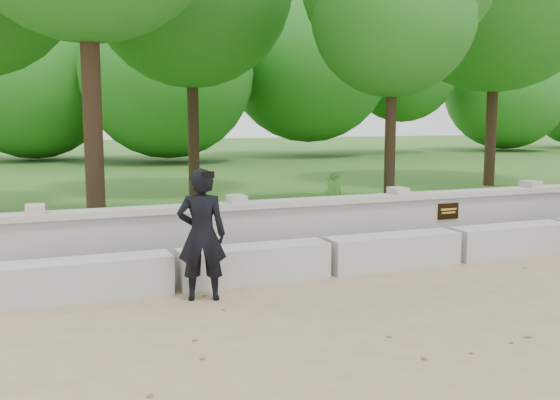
% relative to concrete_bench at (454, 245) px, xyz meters
% --- Properties ---
extents(ground, '(80.00, 80.00, 0.00)m').
position_rel_concrete_bench_xyz_m(ground, '(-0.00, -1.90, -0.22)').
color(ground, '#9D8760').
rests_on(ground, ground).
extents(lawn, '(40.00, 22.00, 0.25)m').
position_rel_concrete_bench_xyz_m(lawn, '(-0.00, 12.10, -0.10)').
color(lawn, '#28571E').
rests_on(lawn, ground).
extents(concrete_bench, '(11.90, 0.45, 0.45)m').
position_rel_concrete_bench_xyz_m(concrete_bench, '(0.00, 0.00, 0.00)').
color(concrete_bench, '#ABA9A2').
rests_on(concrete_bench, ground).
extents(parapet_wall, '(12.50, 0.35, 0.90)m').
position_rel_concrete_bench_xyz_m(parapet_wall, '(0.00, 0.70, 0.24)').
color(parapet_wall, '#A19E98').
rests_on(parapet_wall, ground).
extents(man_main, '(0.62, 0.57, 1.48)m').
position_rel_concrete_bench_xyz_m(man_main, '(-3.79, -0.52, 0.51)').
color(man_main, black).
rests_on(man_main, ground).
extents(tree_near_right, '(3.07, 3.07, 5.43)m').
position_rel_concrete_bench_xyz_m(tree_near_right, '(0.80, 3.07, 3.91)').
color(tree_near_right, '#382619').
rests_on(tree_near_right, lawn).
extents(shrub_a, '(0.39, 0.42, 0.66)m').
position_rel_concrete_bench_xyz_m(shrub_a, '(-3.22, 1.54, 0.36)').
color(shrub_a, '#468B2F').
rests_on(shrub_a, lawn).
extents(shrub_b, '(0.40, 0.42, 0.61)m').
position_rel_concrete_bench_xyz_m(shrub_b, '(-0.29, 3.18, 0.33)').
color(shrub_b, '#468B2F').
rests_on(shrub_b, lawn).
extents(shrub_d, '(0.46, 0.47, 0.66)m').
position_rel_concrete_bench_xyz_m(shrub_d, '(0.25, 4.37, 0.35)').
color(shrub_d, '#468B2F').
rests_on(shrub_d, lawn).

